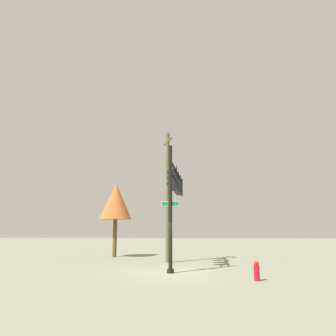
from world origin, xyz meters
TOP-DOWN VIEW (x-y plane):
  - ground_plane at (0.00, 0.00)m, footprint 120.00×120.00m
  - signal_pole_assembly at (2.61, -0.09)m, footprint 6.50×0.95m
  - utility_pole at (5.13, 0.54)m, footprint 1.74×0.71m
  - fire_hydrant at (-2.16, -3.88)m, footprint 0.33×0.24m
  - tree_near at (9.03, 5.06)m, footprint 2.59×2.59m

SIDE VIEW (x-z plane):
  - ground_plane at x=0.00m, z-range 0.00..0.00m
  - fire_hydrant at x=-2.16m, z-range 0.00..0.83m
  - tree_near at x=9.03m, z-range 1.42..7.24m
  - utility_pole at x=5.13m, z-range 0.15..9.01m
  - signal_pole_assembly at x=2.61m, z-range 1.35..7.96m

